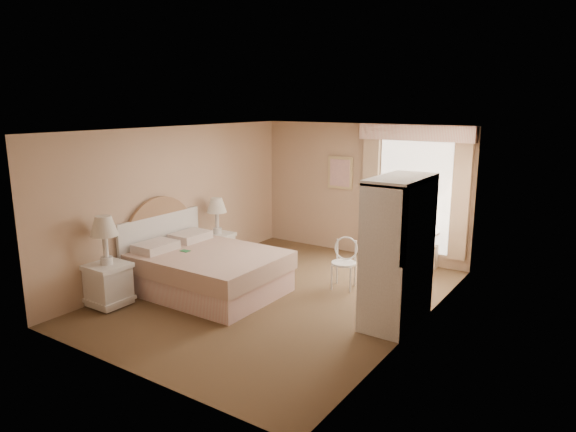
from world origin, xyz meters
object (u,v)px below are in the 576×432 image
Objects in this scene: nightstand_near at (108,273)px; bed at (204,269)px; nightstand_far at (218,240)px; armoire at (398,264)px; round_table at (419,243)px; cafe_chair at (345,259)px.

bed is at bearing 59.20° from nightstand_near.
nightstand_far is at bearing 90.00° from nightstand_near.
bed is 1.36m from nightstand_far.
armoire is (2.93, 0.57, 0.45)m from bed.
bed is 1.65× the size of nightstand_near.
nightstand_near is 2.36m from nightstand_far.
armoire reaches higher than round_table.
bed is 1.10× the size of armoire.
nightstand_near reaches higher than round_table.
cafe_chair is (-0.68, -1.48, -0.01)m from round_table.
round_table is (3.13, 1.71, 0.02)m from nightstand_far.
bed reaches higher than cafe_chair.
bed is at bearing -57.77° from nightstand_far.
round_table is (3.13, 4.07, -0.02)m from nightstand_near.
cafe_chair reaches higher than round_table.
cafe_chair is 0.41× the size of armoire.
armoire is at bearing -77.22° from round_table.
nightstand_near is at bearing -146.18° from cafe_chair.
bed reaches higher than nightstand_far.
nightstand_near is at bearing -90.00° from nightstand_far.
bed is 3.03× the size of round_table.
cafe_chair is 1.48m from armoire.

